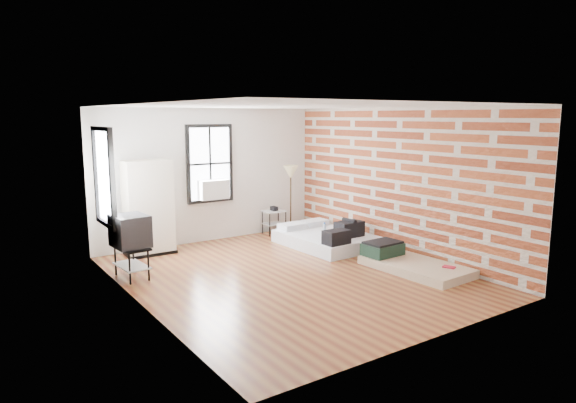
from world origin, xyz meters
TOP-DOWN VIEW (x-y plane):
  - ground at (0.00, 0.00)m, footprint 6.00×6.00m
  - room_shell at (0.23, 0.36)m, footprint 5.02×6.02m
  - mattress_main at (1.75, 1.19)m, footprint 1.49×1.98m
  - mattress_bare at (1.92, -0.84)m, footprint 1.05×1.89m
  - wardrobe at (-1.46, 2.65)m, footprint 0.92×0.54m
  - side_table at (1.44, 2.72)m, footprint 0.49×0.40m
  - floor_lamp at (1.85, 2.65)m, footprint 0.33×0.33m
  - tv_stand at (-2.21, 1.36)m, footprint 0.57×0.78m

SIDE VIEW (x-z plane):
  - ground at x=0.00m, z-range 0.00..0.00m
  - mattress_bare at x=1.92m, z-range -0.08..0.32m
  - mattress_main at x=1.75m, z-range -0.14..0.48m
  - side_table at x=1.44m, z-range 0.11..0.74m
  - tv_stand at x=-2.21m, z-range 0.23..1.28m
  - wardrobe at x=-1.46m, z-range 0.00..1.81m
  - floor_lamp at x=1.85m, z-range 0.54..2.07m
  - room_shell at x=0.23m, z-range 0.33..3.14m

